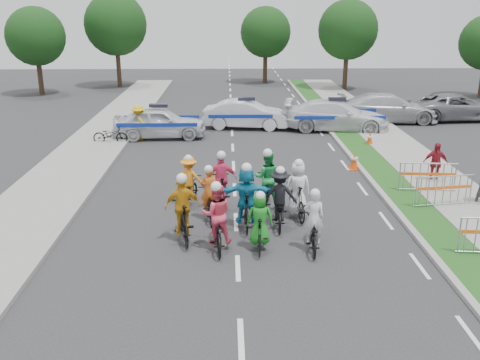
{
  "coord_description": "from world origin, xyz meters",
  "views": [
    {
      "loc": [
        -0.23,
        -12.05,
        6.26
      ],
      "look_at": [
        0.14,
        3.76,
        1.1
      ],
      "focal_mm": 40.0,
      "sensor_mm": 36.0,
      "label": 1
    }
  ],
  "objects_px": {
    "rider_9": "(222,186)",
    "barrier_2": "(427,178)",
    "tree_1": "(348,30)",
    "tree_4": "(266,32)",
    "rider_6": "(209,201)",
    "police_car_0": "(159,122)",
    "rider_3": "(183,215)",
    "tree_3": "(116,24)",
    "police_car_2": "(336,116)",
    "civilian_sedan": "(388,108)",
    "rider_1": "(260,226)",
    "police_car_1": "(246,114)",
    "parked_bike": "(110,135)",
    "cone_1": "(370,139)",
    "barrier_1": "(443,192)",
    "cone_0": "(354,161)",
    "spectator_2": "(435,163)",
    "tree_0": "(36,36)",
    "rider_10": "(189,185)",
    "rider_0": "(313,229)",
    "marshal_hiviz": "(139,123)",
    "rider_5": "(246,201)",
    "civilian_suv": "(457,107)",
    "rider_4": "(279,203)",
    "rider_8": "(267,186)",
    "rider_2": "(217,224)"
  },
  "relations": [
    {
      "from": "police_car_0",
      "to": "barrier_1",
      "type": "xyz_separation_m",
      "value": [
        10.31,
        -10.08,
        -0.21
      ]
    },
    {
      "from": "rider_1",
      "to": "police_car_2",
      "type": "xyz_separation_m",
      "value": [
        4.89,
        14.44,
        0.12
      ]
    },
    {
      "from": "barrier_2",
      "to": "tree_4",
      "type": "height_order",
      "value": "tree_4"
    },
    {
      "from": "rider_2",
      "to": "tree_0",
      "type": "height_order",
      "value": "tree_0"
    },
    {
      "from": "barrier_1",
      "to": "tree_3",
      "type": "height_order",
      "value": "tree_3"
    },
    {
      "from": "civilian_sedan",
      "to": "parked_bike",
      "type": "height_order",
      "value": "civilian_sedan"
    },
    {
      "from": "marshal_hiviz",
      "to": "parked_bike",
      "type": "xyz_separation_m",
      "value": [
        -1.27,
        -0.68,
        -0.43
      ]
    },
    {
      "from": "rider_3",
      "to": "rider_10",
      "type": "relative_size",
      "value": 1.12
    },
    {
      "from": "rider_0",
      "to": "rider_10",
      "type": "bearing_deg",
      "value": -40.2
    },
    {
      "from": "cone_0",
      "to": "barrier_2",
      "type": "bearing_deg",
      "value": -58.1
    },
    {
      "from": "rider_3",
      "to": "rider_6",
      "type": "distance_m",
      "value": 1.72
    },
    {
      "from": "civilian_suv",
      "to": "marshal_hiviz",
      "type": "relative_size",
      "value": 3.14
    },
    {
      "from": "rider_5",
      "to": "rider_9",
      "type": "xyz_separation_m",
      "value": [
        -0.74,
        1.6,
        -0.09
      ]
    },
    {
      "from": "cone_1",
      "to": "rider_0",
      "type": "bearing_deg",
      "value": -111.61
    },
    {
      "from": "rider_4",
      "to": "police_car_1",
      "type": "relative_size",
      "value": 0.41
    },
    {
      "from": "civilian_suv",
      "to": "cone_1",
      "type": "height_order",
      "value": "civilian_suv"
    },
    {
      "from": "police_car_0",
      "to": "police_car_2",
      "type": "distance_m",
      "value": 9.22
    },
    {
      "from": "rider_0",
      "to": "rider_10",
      "type": "height_order",
      "value": "rider_0"
    },
    {
      "from": "rider_1",
      "to": "spectator_2",
      "type": "xyz_separation_m",
      "value": [
        6.8,
        5.53,
        0.11
      ]
    },
    {
      "from": "civilian_sedan",
      "to": "tree_0",
      "type": "distance_m",
      "value": 25.32
    },
    {
      "from": "rider_5",
      "to": "tree_1",
      "type": "height_order",
      "value": "tree_1"
    },
    {
      "from": "rider_6",
      "to": "police_car_2",
      "type": "xyz_separation_m",
      "value": [
        6.31,
        12.22,
        0.21
      ]
    },
    {
      "from": "parked_bike",
      "to": "rider_6",
      "type": "bearing_deg",
      "value": -151.36
    },
    {
      "from": "civilian_suv",
      "to": "tree_4",
      "type": "height_order",
      "value": "tree_4"
    },
    {
      "from": "rider_1",
      "to": "police_car_1",
      "type": "distance_m",
      "value": 15.08
    },
    {
      "from": "tree_0",
      "to": "tree_4",
      "type": "distance_m",
      "value": 18.03
    },
    {
      "from": "rider_0",
      "to": "rider_3",
      "type": "bearing_deg",
      "value": -6.31
    },
    {
      "from": "spectator_2",
      "to": "police_car_2",
      "type": "bearing_deg",
      "value": 109.27
    },
    {
      "from": "police_car_1",
      "to": "tree_0",
      "type": "distance_m",
      "value": 19.23
    },
    {
      "from": "rider_4",
      "to": "rider_8",
      "type": "relative_size",
      "value": 0.92
    },
    {
      "from": "rider_5",
      "to": "police_car_0",
      "type": "height_order",
      "value": "rider_5"
    },
    {
      "from": "rider_9",
      "to": "barrier_2",
      "type": "distance_m",
      "value": 7.24
    },
    {
      "from": "tree_4",
      "to": "cone_0",
      "type": "bearing_deg",
      "value": -85.87
    },
    {
      "from": "rider_3",
      "to": "civilian_sedan",
      "type": "xyz_separation_m",
      "value": [
        10.3,
        15.85,
        0.04
      ]
    },
    {
      "from": "marshal_hiviz",
      "to": "rider_8",
      "type": "bearing_deg",
      "value": 161.47
    },
    {
      "from": "rider_3",
      "to": "tree_3",
      "type": "bearing_deg",
      "value": -87.01
    },
    {
      "from": "cone_1",
      "to": "tree_3",
      "type": "xyz_separation_m",
      "value": [
        -15.42,
        19.86,
        4.55
      ]
    },
    {
      "from": "spectator_2",
      "to": "barrier_1",
      "type": "xyz_separation_m",
      "value": [
        -0.71,
        -2.64,
        -0.21
      ]
    },
    {
      "from": "rider_0",
      "to": "civilian_suv",
      "type": "bearing_deg",
      "value": -117.99
    },
    {
      "from": "rider_0",
      "to": "cone_1",
      "type": "relative_size",
      "value": 2.52
    },
    {
      "from": "tree_3",
      "to": "cone_0",
      "type": "bearing_deg",
      "value": -59.56
    },
    {
      "from": "rider_5",
      "to": "police_car_1",
      "type": "bearing_deg",
      "value": -92.16
    },
    {
      "from": "rider_5",
      "to": "tree_4",
      "type": "height_order",
      "value": "tree_4"
    },
    {
      "from": "tree_3",
      "to": "tree_4",
      "type": "relative_size",
      "value": 1.17
    },
    {
      "from": "rider_8",
      "to": "civilian_suv",
      "type": "height_order",
      "value": "rider_8"
    },
    {
      "from": "barrier_1",
      "to": "tree_1",
      "type": "distance_m",
      "value": 26.41
    },
    {
      "from": "rider_6",
      "to": "police_car_0",
      "type": "height_order",
      "value": "rider_6"
    },
    {
      "from": "tree_1",
      "to": "tree_4",
      "type": "distance_m",
      "value": 7.22
    },
    {
      "from": "rider_6",
      "to": "civilian_sedan",
      "type": "relative_size",
      "value": 0.32
    },
    {
      "from": "civilian_suv",
      "to": "barrier_2",
      "type": "bearing_deg",
      "value": 150.03
    }
  ]
}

